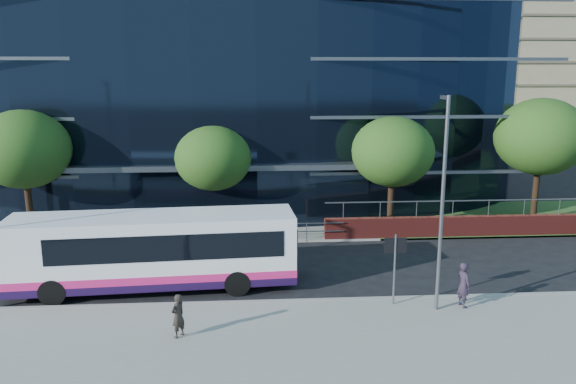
{
  "coord_description": "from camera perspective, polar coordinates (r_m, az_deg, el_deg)",
  "views": [
    {
      "loc": [
        -0.93,
        -21.56,
        9.01
      ],
      "look_at": [
        1.07,
        8.0,
        2.55
      ],
      "focal_mm": 35.0,
      "sensor_mm": 36.0,
      "label": 1
    }
  ],
  "objects": [
    {
      "name": "tree_far_c",
      "position": [
        31.89,
        10.59,
        4.03
      ],
      "size": [
        4.62,
        4.62,
        6.51
      ],
      "color": "black",
      "rests_on": "ground"
    },
    {
      "name": "streetlight_east",
      "position": [
        21.09,
        15.41,
        -0.66
      ],
      "size": [
        0.15,
        0.77,
        8.0
      ],
      "color": "slate",
      "rests_on": "pavement_near"
    },
    {
      "name": "yellow_line_inner",
      "position": [
        22.79,
        -1.24,
        -10.97
      ],
      "size": [
        80.0,
        0.08,
        0.01
      ],
      "primitive_type": "cube",
      "color": "gold",
      "rests_on": "ground"
    },
    {
      "name": "tree_far_d",
      "position": [
        36.02,
        24.29,
        5.13
      ],
      "size": [
        5.28,
        5.28,
        7.44
      ],
      "color": "black",
      "rests_on": "ground"
    },
    {
      "name": "pavement_near",
      "position": [
        18.84,
        -0.6,
        -16.0
      ],
      "size": [
        80.0,
        8.0,
        0.15
      ],
      "primitive_type": "cube",
      "color": "gray",
      "rests_on": "ground"
    },
    {
      "name": "far_forecourt",
      "position": [
        34.15,
        -12.3,
        -3.2
      ],
      "size": [
        50.0,
        8.0,
        0.1
      ],
      "primitive_type": "cube",
      "color": "gray",
      "rests_on": "ground"
    },
    {
      "name": "yellow_line_outer",
      "position": [
        22.65,
        -1.23,
        -11.12
      ],
      "size": [
        80.0,
        0.08,
        0.01
      ],
      "primitive_type": "cube",
      "color": "gold",
      "rests_on": "ground"
    },
    {
      "name": "street_sign",
      "position": [
        21.81,
        10.82,
        -6.26
      ],
      "size": [
        0.85,
        0.09,
        2.8
      ],
      "color": "slate",
      "rests_on": "pavement_near"
    },
    {
      "name": "tree_dist_e",
      "position": [
        66.57,
        18.3,
        7.84
      ],
      "size": [
        4.62,
        4.62,
        6.51
      ],
      "color": "black",
      "rests_on": "ground"
    },
    {
      "name": "kerb",
      "position": [
        22.43,
        -1.2,
        -11.15
      ],
      "size": [
        80.0,
        0.25,
        0.16
      ],
      "primitive_type": "cube",
      "color": "gray",
      "rests_on": "ground"
    },
    {
      "name": "tree_far_b",
      "position": [
        31.5,
        -7.61,
        3.43
      ],
      "size": [
        4.29,
        4.29,
        6.05
      ],
      "color": "black",
      "rests_on": "ground"
    },
    {
      "name": "city_bus",
      "position": [
        24.03,
        -13.24,
        -5.78
      ],
      "size": [
        11.87,
        3.45,
        3.17
      ],
      "rotation": [
        0.0,
        0.0,
        0.07
      ],
      "color": "white",
      "rests_on": "ground"
    },
    {
      "name": "guard_railings",
      "position": [
        30.54,
        -17.15,
        -3.81
      ],
      "size": [
        24.0,
        0.05,
        1.1
      ],
      "color": "slate",
      "rests_on": "ground"
    },
    {
      "name": "pedestrian",
      "position": [
        22.6,
        17.4,
        -8.95
      ],
      "size": [
        0.58,
        0.73,
        1.77
      ],
      "primitive_type": "imported",
      "rotation": [
        0.0,
        0.0,
        1.84
      ],
      "color": "#2C2132",
      "rests_on": "pavement_near"
    },
    {
      "name": "glass_office",
      "position": [
        42.53,
        -8.16,
        10.82
      ],
      "size": [
        44.0,
        23.1,
        16.0
      ],
      "color": "black",
      "rests_on": "ground"
    },
    {
      "name": "tree_far_a",
      "position": [
        33.12,
        -25.28,
        3.93
      ],
      "size": [
        4.95,
        4.95,
        6.98
      ],
      "color": "black",
      "rests_on": "ground"
    },
    {
      "name": "pedestrian_b",
      "position": [
        19.68,
        -11.12,
        -12.23
      ],
      "size": [
        0.63,
        0.66,
        1.53
      ],
      "primitive_type": "imported",
      "rotation": [
        0.0,
        0.0,
        -2.24
      ],
      "color": "#2C241F",
      "rests_on": "pavement_near"
    },
    {
      "name": "apartment_block",
      "position": [
        85.41,
        19.32,
        13.04
      ],
      "size": [
        60.0,
        42.0,
        30.0
      ],
      "color": "#2D511E",
      "rests_on": "ground"
    },
    {
      "name": "ground",
      "position": [
        23.39,
        -1.32,
        -10.36
      ],
      "size": [
        200.0,
        200.0,
        0.0
      ],
      "primitive_type": "plane",
      "color": "black",
      "rests_on": "ground"
    }
  ]
}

